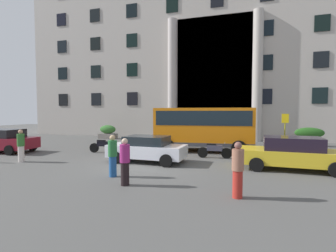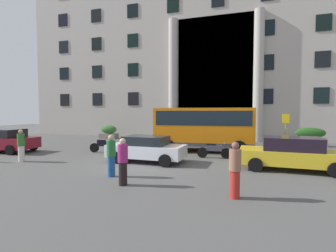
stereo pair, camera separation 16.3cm
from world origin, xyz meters
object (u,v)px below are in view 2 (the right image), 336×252
at_px(parked_sedan_second, 291,153).
at_px(pedestrian_man_crossing, 21,145).
at_px(hedge_planter_entrance_left, 165,132).
at_px(pedestrian_child_trailing, 123,162).
at_px(hedge_planter_far_east, 109,132).
at_px(hedge_planter_far_west, 310,137).
at_px(scooter_by_planter, 213,150).
at_px(pedestrian_woman_with_bag, 235,170).
at_px(pedestrian_man_red_shirt, 111,156).
at_px(white_taxi_kerbside, 4,140).
at_px(hedge_planter_west, 211,133).
at_px(orange_minibus, 204,126).
at_px(motorcycle_far_end, 103,146).
at_px(bus_stop_sign, 285,128).
at_px(parked_coupe_end, 146,148).

distance_m(parked_sedan_second, pedestrian_man_crossing, 13.42).
height_order(hedge_planter_entrance_left, pedestrian_child_trailing, pedestrian_child_trailing).
height_order(hedge_planter_far_east, pedestrian_child_trailing, pedestrian_child_trailing).
height_order(hedge_planter_far_west, scooter_by_planter, hedge_planter_far_west).
distance_m(pedestrian_woman_with_bag, pedestrian_man_red_shirt, 5.02).
height_order(white_taxi_kerbside, pedestrian_woman_with_bag, pedestrian_woman_with_bag).
bearing_deg(parked_sedan_second, pedestrian_man_red_shirt, -151.84).
height_order(hedge_planter_west, pedestrian_child_trailing, pedestrian_child_trailing).
xyz_separation_m(hedge_planter_far_east, pedestrian_man_red_shirt, (7.74, -12.78, 0.21)).
relative_size(orange_minibus, pedestrian_man_crossing, 3.82).
distance_m(hedge_planter_far_east, hedge_planter_west, 9.98).
xyz_separation_m(pedestrian_man_crossing, pedestrian_man_red_shirt, (6.10, -1.28, -0.00)).
bearing_deg(hedge_planter_west, pedestrian_man_crossing, -125.63).
bearing_deg(hedge_planter_far_west, hedge_planter_far_east, 179.03).
bearing_deg(motorcycle_far_end, white_taxi_kerbside, -172.98).
bearing_deg(bus_stop_sign, pedestrian_man_crossing, -150.04).
height_order(parked_sedan_second, motorcycle_far_end, parked_sedan_second).
bearing_deg(pedestrian_man_crossing, bus_stop_sign, 35.16).
xyz_separation_m(orange_minibus, pedestrian_man_crossing, (-8.58, -6.37, -0.85)).
height_order(parked_coupe_end, pedestrian_man_red_shirt, pedestrian_man_red_shirt).
distance_m(bus_stop_sign, pedestrian_man_crossing, 15.88).
distance_m(pedestrian_man_crossing, pedestrian_man_red_shirt, 6.23).
distance_m(hedge_planter_far_west, motorcycle_far_end, 15.29).
distance_m(hedge_planter_west, hedge_planter_entrance_left, 4.09).
distance_m(hedge_planter_west, motorcycle_far_end, 9.72).
height_order(white_taxi_kerbside, pedestrian_child_trailing, pedestrian_child_trailing).
height_order(pedestrian_woman_with_bag, pedestrian_child_trailing, pedestrian_woman_with_bag).
xyz_separation_m(hedge_planter_west, white_taxi_kerbside, (-12.16, -9.48, -0.03)).
bearing_deg(pedestrian_woman_with_bag, parked_coupe_end, 2.59).
distance_m(hedge_planter_far_east, scooter_by_planter, 13.44).
relative_size(bus_stop_sign, scooter_by_planter, 1.29).
bearing_deg(pedestrian_man_crossing, pedestrian_man_red_shirt, -6.62).
bearing_deg(scooter_by_planter, hedge_planter_west, 95.54).
relative_size(orange_minibus, pedestrian_man_red_shirt, 3.83).
bearing_deg(motorcycle_far_end, pedestrian_man_crossing, -131.17).
distance_m(bus_stop_sign, pedestrian_man_red_shirt, 11.98).
distance_m(hedge_planter_far_east, motorcycle_far_end, 8.70).
bearing_deg(orange_minibus, pedestrian_woman_with_bag, -79.48).
xyz_separation_m(hedge_planter_far_west, hedge_planter_west, (-7.59, 0.43, 0.10)).
bearing_deg(hedge_planter_entrance_left, pedestrian_man_red_shirt, -81.74).
xyz_separation_m(orange_minibus, pedestrian_man_red_shirt, (-2.48, -7.64, -0.85)).
distance_m(hedge_planter_entrance_left, scooter_by_planter, 9.06).
distance_m(hedge_planter_entrance_left, pedestrian_man_crossing, 12.16).
height_order(bus_stop_sign, parked_sedan_second, bus_stop_sign).
distance_m(bus_stop_sign, hedge_planter_entrance_left, 10.13).
height_order(parked_coupe_end, pedestrian_child_trailing, pedestrian_child_trailing).
xyz_separation_m(hedge_planter_far_west, motorcycle_far_end, (-13.41, -7.34, -0.24)).
relative_size(parked_sedan_second, pedestrian_child_trailing, 2.67).
height_order(bus_stop_sign, hedge_planter_entrance_left, bus_stop_sign).
height_order(orange_minibus, parked_sedan_second, orange_minibus).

